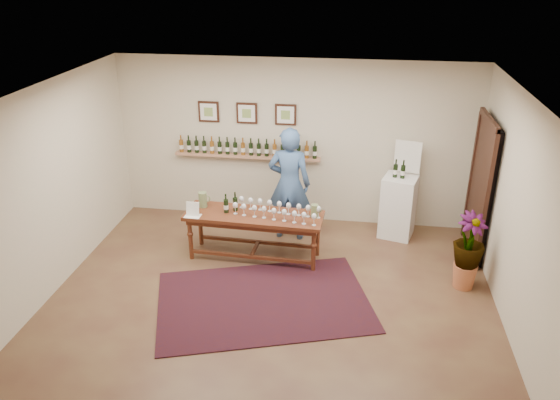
# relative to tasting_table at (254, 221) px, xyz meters

# --- Properties ---
(ground) EXTENTS (6.00, 6.00, 0.00)m
(ground) POSITION_rel_tasting_table_xyz_m (0.43, -1.04, -0.62)
(ground) COLOR #4E2B22
(ground) RESTS_ON ground
(room_shell) EXTENTS (6.00, 6.00, 6.00)m
(room_shell) POSITION_rel_tasting_table_xyz_m (2.54, 0.82, 0.50)
(room_shell) COLOR beige
(room_shell) RESTS_ON ground
(rug) EXTENTS (3.24, 2.64, 0.01)m
(rug) POSITION_rel_tasting_table_xyz_m (0.34, -1.16, -0.62)
(rug) COLOR #4F160E
(rug) RESTS_ON ground
(tasting_table) EXTENTS (2.10, 0.75, 0.73)m
(tasting_table) POSITION_rel_tasting_table_xyz_m (0.00, 0.00, 0.00)
(tasting_table) COLOR #4B1D12
(tasting_table) RESTS_ON ground
(table_glasses) EXTENTS (1.45, 0.55, 0.20)m
(table_glasses) POSITION_rel_tasting_table_xyz_m (0.34, -0.02, 0.21)
(table_glasses) COLOR silver
(table_glasses) RESTS_ON tasting_table
(table_bottles) EXTENTS (0.30, 0.18, 0.32)m
(table_bottles) POSITION_rel_tasting_table_xyz_m (-0.36, 0.04, 0.27)
(table_bottles) COLOR black
(table_bottles) RESTS_ON tasting_table
(pitcher_left) EXTENTS (0.17, 0.17, 0.24)m
(pitcher_left) POSITION_rel_tasting_table_xyz_m (-0.82, 0.14, 0.23)
(pitcher_left) COLOR #68774A
(pitcher_left) RESTS_ON tasting_table
(pitcher_right) EXTENTS (0.14, 0.14, 0.20)m
(pitcher_right) POSITION_rel_tasting_table_xyz_m (0.91, 0.03, 0.21)
(pitcher_right) COLOR #68774A
(pitcher_right) RESTS_ON tasting_table
(menu_card) EXTENTS (0.24, 0.18, 0.21)m
(menu_card) POSITION_rel_tasting_table_xyz_m (-0.89, -0.18, 0.22)
(menu_card) COLOR white
(menu_card) RESTS_ON tasting_table
(display_pedestal) EXTENTS (0.63, 0.63, 1.03)m
(display_pedestal) POSITION_rel_tasting_table_xyz_m (2.20, 1.06, -0.11)
(display_pedestal) COLOR white
(display_pedestal) RESTS_ON ground
(pedestal_bottles) EXTENTS (0.27, 0.14, 0.27)m
(pedestal_bottles) POSITION_rel_tasting_table_xyz_m (2.15, 1.05, 0.54)
(pedestal_bottles) COLOR black
(pedestal_bottles) RESTS_ON display_pedestal
(info_sign) EXTENTS (0.41, 0.13, 0.58)m
(info_sign) POSITION_rel_tasting_table_xyz_m (2.28, 1.24, 0.70)
(info_sign) COLOR white
(info_sign) RESTS_ON display_pedestal
(potted_plant) EXTENTS (0.69, 0.69, 0.97)m
(potted_plant) POSITION_rel_tasting_table_xyz_m (3.06, -0.39, -0.06)
(potted_plant) COLOR #B9643D
(potted_plant) RESTS_ON ground
(person) EXTENTS (0.70, 0.48, 1.87)m
(person) POSITION_rel_tasting_table_xyz_m (0.44, 0.75, 0.31)
(person) COLOR #3A5A8A
(person) RESTS_ON ground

